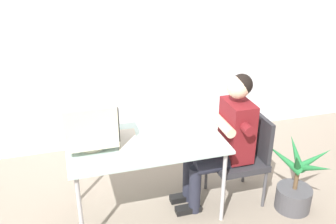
% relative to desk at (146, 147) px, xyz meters
% --- Properties ---
extents(ground_plane, '(12.00, 12.00, 0.00)m').
position_rel_desk_xyz_m(ground_plane, '(0.00, 0.00, -0.69)').
color(ground_plane, gray).
extents(wall_back, '(8.00, 0.10, 3.00)m').
position_rel_desk_xyz_m(wall_back, '(0.30, 1.40, 0.81)').
color(wall_back, silver).
rests_on(wall_back, ground_plane).
extents(desk, '(1.35, 0.77, 0.74)m').
position_rel_desk_xyz_m(desk, '(0.00, 0.00, 0.00)').
color(desk, '#B7B7BC').
rests_on(desk, ground_plane).
extents(crt_monitor, '(0.43, 0.35, 0.42)m').
position_rel_desk_xyz_m(crt_monitor, '(-0.45, 0.03, 0.29)').
color(crt_monitor, beige).
rests_on(crt_monitor, desk).
extents(keyboard, '(0.20, 0.49, 0.03)m').
position_rel_desk_xyz_m(keyboard, '(-0.16, -0.02, 0.07)').
color(keyboard, beige).
rests_on(keyboard, desk).
extents(office_chair, '(0.48, 0.48, 0.87)m').
position_rel_desk_xyz_m(office_chair, '(0.93, -0.05, -0.20)').
color(office_chair, '#4C4C51').
rests_on(office_chair, ground_plane).
extents(person_seated, '(0.71, 0.55, 1.29)m').
position_rel_desk_xyz_m(person_seated, '(0.74, -0.05, 0.01)').
color(person_seated, maroon).
rests_on(person_seated, ground_plane).
extents(potted_plant, '(0.59, 0.61, 0.74)m').
position_rel_desk_xyz_m(potted_plant, '(1.33, -0.36, -0.44)').
color(potted_plant, '#4C4C51').
rests_on(potted_plant, ground_plane).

